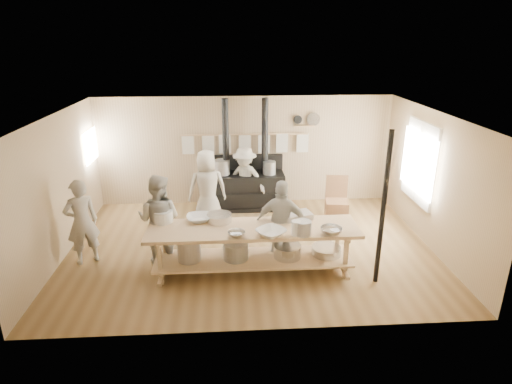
% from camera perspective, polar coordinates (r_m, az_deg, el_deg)
% --- Properties ---
extents(ground, '(7.00, 7.00, 0.00)m').
position_cam_1_polar(ground, '(8.46, -0.74, -7.41)').
color(ground, brown).
rests_on(ground, ground).
extents(room_shell, '(7.00, 7.00, 7.00)m').
position_cam_1_polar(room_shell, '(7.84, -0.80, 3.17)').
color(room_shell, tan).
rests_on(room_shell, ground).
extents(window_right, '(0.09, 1.50, 1.65)m').
position_cam_1_polar(window_right, '(9.27, 21.00, 3.72)').
color(window_right, beige).
rests_on(window_right, ground).
extents(left_opening, '(0.00, 0.90, 0.90)m').
position_cam_1_polar(left_opening, '(10.24, -21.17, 5.75)').
color(left_opening, white).
rests_on(left_opening, ground).
extents(stove, '(1.90, 0.75, 2.60)m').
position_cam_1_polar(stove, '(10.19, -1.41, 0.73)').
color(stove, black).
rests_on(stove, ground).
extents(towel_rail, '(3.00, 0.04, 0.47)m').
position_cam_1_polar(towel_rail, '(10.17, -1.49, 6.78)').
color(towel_rail, tan).
rests_on(towel_rail, ground).
extents(back_wall_shelf, '(0.63, 0.14, 0.32)m').
position_cam_1_polar(back_wall_shelf, '(10.27, 6.79, 9.32)').
color(back_wall_shelf, tan).
rests_on(back_wall_shelf, ground).
extents(prep_table, '(3.60, 0.90, 0.85)m').
position_cam_1_polar(prep_table, '(7.42, -0.47, -7.07)').
color(prep_table, tan).
rests_on(prep_table, ground).
extents(support_post, '(0.08, 0.08, 2.60)m').
position_cam_1_polar(support_post, '(7.10, 16.58, -2.35)').
color(support_post, black).
rests_on(support_post, ground).
extents(cook_far_left, '(0.69, 0.62, 1.59)m').
position_cam_1_polar(cook_far_left, '(8.22, -22.20, -3.74)').
color(cook_far_left, '#A09B8E').
rests_on(cook_far_left, ground).
extents(cook_left, '(0.95, 0.83, 1.67)m').
position_cam_1_polar(cook_left, '(7.81, -12.78, -3.61)').
color(cook_left, '#A09B8E').
rests_on(cook_left, ground).
extents(cook_center, '(0.89, 0.65, 1.68)m').
position_cam_1_polar(cook_center, '(9.18, -6.50, 0.47)').
color(cook_center, '#A09B8E').
rests_on(cook_center, ground).
extents(cook_right, '(1.00, 0.60, 1.59)m').
position_cam_1_polar(cook_right, '(7.56, 3.48, -4.25)').
color(cook_right, '#A09B8E').
rests_on(cook_right, ground).
extents(cook_by_window, '(1.13, 0.89, 1.53)m').
position_cam_1_polar(cook_by_window, '(9.91, -1.52, 1.66)').
color(cook_by_window, '#A09B8E').
rests_on(cook_by_window, ground).
extents(chair, '(0.54, 0.54, 1.03)m').
position_cam_1_polar(chair, '(9.61, 10.64, -2.26)').
color(chair, brown).
rests_on(chair, ground).
extents(bowl_white_a, '(0.48, 0.48, 0.11)m').
position_cam_1_polar(bowl_white_a, '(7.56, -7.60, -3.49)').
color(bowl_white_a, white).
rests_on(bowl_white_a, prep_table).
extents(bowl_steel_a, '(0.40, 0.40, 0.09)m').
position_cam_1_polar(bowl_steel_a, '(6.95, -2.61, -5.63)').
color(bowl_steel_a, silver).
rests_on(bowl_steel_a, prep_table).
extents(bowl_white_b, '(0.64, 0.64, 0.11)m').
position_cam_1_polar(bowl_white_b, '(6.97, 2.02, -5.42)').
color(bowl_white_b, white).
rests_on(bowl_white_b, prep_table).
extents(bowl_steel_b, '(0.41, 0.41, 0.11)m').
position_cam_1_polar(bowl_steel_b, '(7.13, 10.01, -5.12)').
color(bowl_steel_b, silver).
rests_on(bowl_steel_b, prep_table).
extents(roasting_pan, '(0.56, 0.44, 0.11)m').
position_cam_1_polar(roasting_pan, '(7.64, 5.53, -3.16)').
color(roasting_pan, '#B2B2B7').
rests_on(roasting_pan, prep_table).
extents(mixing_bowl_large, '(0.53, 0.53, 0.14)m').
position_cam_1_polar(mixing_bowl_large, '(7.50, -4.92, -3.46)').
color(mixing_bowl_large, silver).
rests_on(mixing_bowl_large, prep_table).
extents(bucket_galv, '(0.31, 0.31, 0.24)m').
position_cam_1_polar(bucket_galv, '(7.01, 6.31, -4.78)').
color(bucket_galv, gray).
rests_on(bucket_galv, prep_table).
extents(deep_bowl_enamel, '(0.42, 0.42, 0.21)m').
position_cam_1_polar(deep_bowl_enamel, '(7.61, -12.29, -3.19)').
color(deep_bowl_enamel, white).
rests_on(deep_bowl_enamel, prep_table).
extents(pitcher, '(0.19, 0.19, 0.25)m').
position_cam_1_polar(pitcher, '(6.99, 5.38, -4.80)').
color(pitcher, white).
rests_on(pitcher, prep_table).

